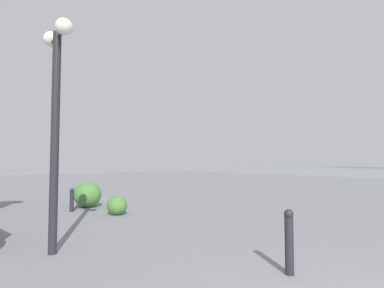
# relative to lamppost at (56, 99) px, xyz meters

# --- Properties ---
(lamppost) EXTENTS (0.98, 0.28, 3.92)m
(lamppost) POSITION_rel_lamppost_xyz_m (0.00, 0.00, 0.00)
(lamppost) COLOR #232328
(lamppost) RESTS_ON ground
(bollard_near) EXTENTS (0.13, 0.13, 0.89)m
(bollard_near) POSITION_rel_lamppost_xyz_m (-3.10, -2.20, -2.16)
(bollard_near) COLOR #232328
(bollard_near) RESTS_ON ground
(bollard_mid) EXTENTS (0.13, 0.13, 0.71)m
(bollard_mid) POSITION_rel_lamppost_xyz_m (4.06, -1.72, -2.25)
(bollard_mid) COLOR #232328
(bollard_mid) RESTS_ON ground
(shrub_low) EXTENTS (0.98, 0.88, 0.83)m
(shrub_low) POSITION_rel_lamppost_xyz_m (4.62, -2.43, -2.21)
(shrub_low) COLOR #477F38
(shrub_low) RESTS_ON ground
(shrub_round) EXTENTS (0.63, 0.56, 0.53)m
(shrub_round) POSITION_rel_lamppost_xyz_m (2.67, -2.53, -2.36)
(shrub_round) COLOR #477F38
(shrub_round) RESTS_ON ground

